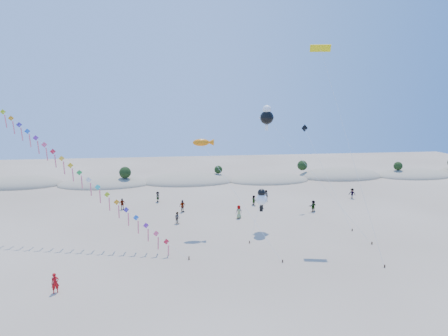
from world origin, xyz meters
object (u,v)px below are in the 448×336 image
kite_train (50,150)px  fish_kite (204,143)px  parafoil_kite (321,52)px  flyer_foreground (55,283)px

kite_train → fish_kite: 17.44m
parafoil_kite → flyer_foreground: bearing=-157.3°
kite_train → parafoil_kite: size_ratio=1.31×
kite_train → parafoil_kite: parafoil_kite is taller
kite_train → parafoil_kite: 32.52m
fish_kite → flyer_foreground: size_ratio=6.64×
fish_kite → parafoil_kite: size_ratio=0.51×
parafoil_kite → flyer_foreground: (-26.75, -11.20, -20.38)m
fish_kite → flyer_foreground: 21.86m
kite_train → fish_kite: bearing=1.3°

